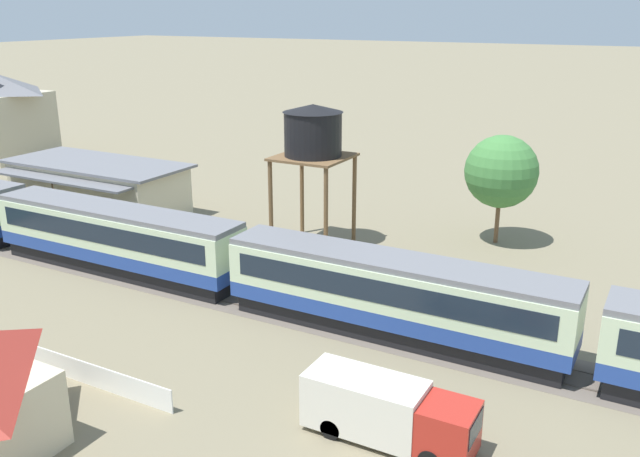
% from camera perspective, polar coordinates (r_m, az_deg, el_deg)
% --- Properties ---
extents(passenger_train, '(89.07, 2.99, 4.02)m').
position_cam_1_polar(passenger_train, '(32.70, 6.59, -5.50)').
color(passenger_train, '#234293').
rests_on(passenger_train, ground_plane).
extents(railway_track, '(153.31, 3.60, 0.04)m').
position_cam_1_polar(railway_track, '(32.94, 10.42, -9.80)').
color(railway_track, '#665B51').
rests_on(railway_track, ground_plane).
extents(station_building, '(14.71, 7.65, 4.02)m').
position_cam_1_polar(station_building, '(55.41, -18.16, 3.33)').
color(station_building, beige).
rests_on(station_building, ground_plane).
extents(water_tower, '(4.56, 4.56, 9.49)m').
position_cam_1_polar(water_tower, '(43.78, -0.59, 7.93)').
color(water_tower, brown).
rests_on(water_tower, ground_plane).
extents(delivery_truck_red, '(6.42, 2.03, 2.33)m').
position_cam_1_polar(delivery_truck_red, '(25.71, 5.64, -15.03)').
color(delivery_truck_red, '#B2281E').
rests_on(delivery_truck_red, ground_plane).
extents(yard_tree_2, '(4.85, 4.85, 7.39)m').
position_cam_1_polar(yard_tree_2, '(46.54, 15.02, 4.65)').
color(yard_tree_2, brown).
rests_on(yard_tree_2, ground_plane).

